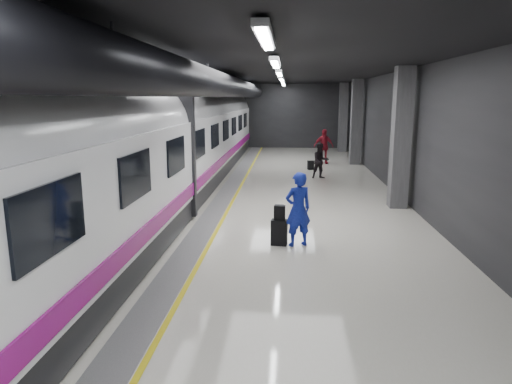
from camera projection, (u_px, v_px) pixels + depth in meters
name	position (u px, v px, depth m)	size (l,w,h in m)	color
ground	(255.00, 220.00, 13.40)	(40.00, 40.00, 0.00)	beige
platform_hall	(247.00, 98.00, 13.63)	(10.02, 40.02, 4.51)	black
train	(143.00, 149.00, 13.20)	(3.05, 38.00, 4.05)	black
traveler_main	(298.00, 209.00, 10.94)	(0.66, 0.43, 1.81)	#1831B7
suitcase_main	(279.00, 232.00, 11.10)	(0.39, 0.24, 0.63)	black
shoulder_bag	(280.00, 213.00, 11.00)	(0.27, 0.14, 0.36)	black
traveler_far_a	(321.00, 161.00, 20.17)	(0.77, 0.60, 1.58)	black
traveler_far_b	(324.00, 146.00, 24.77)	(1.10, 0.46, 1.88)	maroon
suitcase_far	(311.00, 165.00, 22.83)	(0.30, 0.20, 0.45)	black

